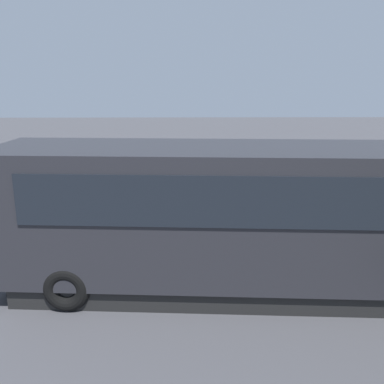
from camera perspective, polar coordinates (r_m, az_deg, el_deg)
ground_plane at (r=14.20m, az=0.81°, el=-4.12°), size 80.00×80.00×0.00m
tour_bus at (r=9.43m, az=9.14°, el=-3.72°), size 11.61×3.21×3.25m
spectator_far_left at (r=12.87m, az=15.71°, el=-1.92°), size 0.57×0.38×1.73m
spectator_left at (r=12.44m, az=11.37°, el=-2.39°), size 0.57×0.38×1.68m
spectator_centre at (r=12.09m, az=5.71°, el=-2.67°), size 0.57×0.32×1.68m
spectator_right at (r=12.46m, az=1.12°, el=-2.03°), size 0.57×0.32×1.69m
parked_motorcycle_silver at (r=11.81m, az=-5.53°, el=-5.72°), size 2.05×0.58×0.99m
stunt_motorcycle at (r=16.63m, az=-13.51°, el=0.51°), size 1.92×1.02×1.23m
traffic_cone at (r=16.99m, az=-5.84°, el=0.08°), size 0.34×0.34×0.63m
bay_line_a at (r=16.03m, az=23.09°, el=-3.11°), size 0.30×4.32×0.01m
bay_line_b at (r=15.07m, az=12.84°, el=-3.35°), size 0.27×3.70×0.01m
bay_line_c at (r=14.66m, az=1.62°, el=-3.50°), size 0.29×4.08×0.01m
bay_line_d at (r=14.82m, az=-9.81°, el=-3.51°), size 0.32×4.82×0.01m
bay_line_e at (r=15.55m, az=-20.57°, el=-3.39°), size 0.29×4.05×0.01m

